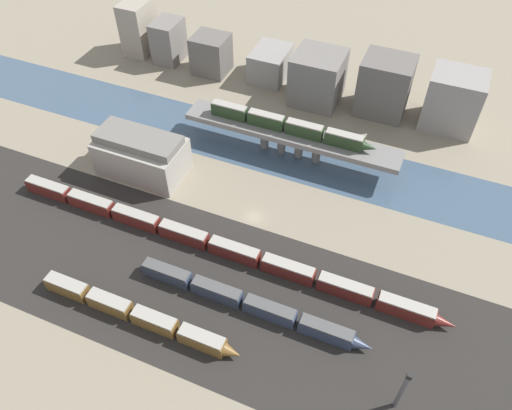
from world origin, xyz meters
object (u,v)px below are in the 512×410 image
Objects in this scene: train_on_bridge at (289,126)px; signal_tower at (402,391)px; train_yard_far at (214,245)px; warehouse_building at (142,154)px; train_yard_near at (137,314)px; train_yard_mid at (249,303)px.

signal_tower is at bearing -53.90° from train_on_bridge.
signal_tower is at bearing -23.13° from train_yard_far.
warehouse_building is at bearing -146.95° from train_on_bridge.
train_yard_mid is (20.94, 11.77, -0.05)m from train_yard_near.
warehouse_building is at bearing 149.72° from train_yard_far.
train_yard_far is 4.77× the size of warehouse_building.
train_yard_far is 35.39m from warehouse_building.
train_yard_far is (-3.91, -40.04, -8.01)m from train_on_bridge.
train_yard_mid is at bearing -78.88° from train_on_bridge.
train_on_bridge reaches higher than train_yard_near.
train_yard_near is at bearing -176.98° from signal_tower.
signal_tower is (34.01, -8.86, 4.75)m from train_yard_mid.
signal_tower is (54.95, 2.90, 4.70)m from train_yard_near.
train_yard_near is 2.02× the size of warehouse_building.
train_yard_near is 24.02m from train_yard_mid.
warehouse_building is at bearing 146.51° from train_yard_mid.
train_on_bridge is 1.01× the size of train_yard_near.
train_yard_near is 3.59× the size of signal_tower.
signal_tower reaches higher than train_yard_mid.
signal_tower reaches higher than train_on_bridge.
train_yard_far reaches higher than train_yard_mid.
train_yard_far is 52.49m from signal_tower.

